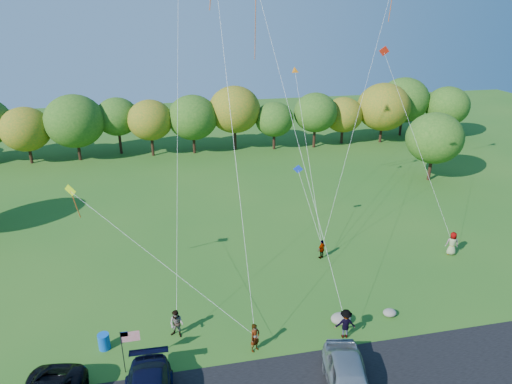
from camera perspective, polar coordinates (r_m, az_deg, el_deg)
ground at (r=27.34m, az=0.09°, el=-18.86°), size 140.00×140.00×0.00m
treeline at (r=57.70m, az=-7.40°, el=9.03°), size 75.62×28.04×8.37m
minivan_silver at (r=24.57m, az=11.50°, el=-22.18°), size 3.20×5.67×1.82m
flyer_a at (r=26.61m, az=-0.13°, el=-17.74°), size 0.76×0.69×1.75m
flyer_b at (r=27.88m, az=-9.89°, el=-15.93°), size 1.08×1.00×1.77m
flyer_c at (r=27.93m, az=11.11°, el=-15.85°), size 1.29×0.88×1.85m
flyer_d at (r=35.27m, az=8.24°, el=-7.08°), size 0.96×0.77×1.53m
flyer_e at (r=38.41m, az=23.32°, el=-5.93°), size 1.07×0.86×1.89m
park_bench at (r=26.73m, az=-23.23°, el=-20.68°), size 1.84×1.00×1.05m
trash_barrel at (r=28.30m, az=-18.47°, el=-17.30°), size 0.64×0.64×0.96m
flag_assembly at (r=25.54m, az=-15.80°, el=-17.53°), size 0.98×0.64×2.65m
boulder_near at (r=29.26m, az=10.57°, el=-15.29°), size 1.26×0.99×0.63m
boulder_far at (r=30.56m, az=16.37°, el=-14.27°), size 0.85×0.71×0.44m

